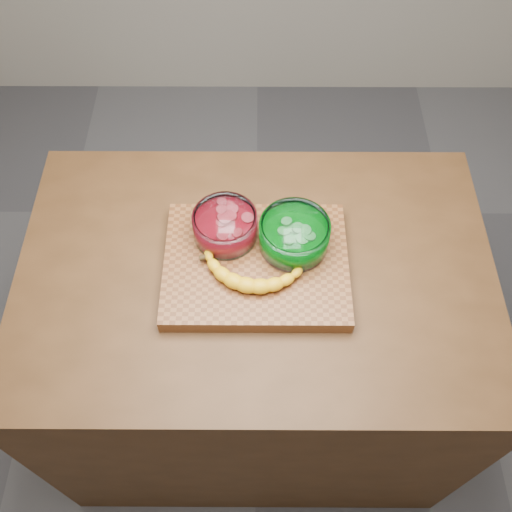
{
  "coord_description": "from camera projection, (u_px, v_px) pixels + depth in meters",
  "views": [
    {
      "loc": [
        0.0,
        -0.75,
        2.1
      ],
      "look_at": [
        0.0,
        0.0,
        0.96
      ],
      "focal_mm": 40.0,
      "sensor_mm": 36.0,
      "label": 1
    }
  ],
  "objects": [
    {
      "name": "banana",
      "position": [
        252.0,
        271.0,
        1.35
      ],
      "size": [
        0.27,
        0.15,
        0.04
      ],
      "primitive_type": null,
      "color": "yellow",
      "rests_on": "cutting_board"
    },
    {
      "name": "ground",
      "position": [
        256.0,
        394.0,
        2.17
      ],
      "size": [
        3.5,
        3.5,
        0.0
      ],
      "primitive_type": "plane",
      "color": "#535357",
      "rests_on": "ground"
    },
    {
      "name": "counter",
      "position": [
        256.0,
        345.0,
        1.8
      ],
      "size": [
        1.2,
        0.8,
        0.9
      ],
      "primitive_type": "cube",
      "color": "#4B2E16",
      "rests_on": "ground"
    },
    {
      "name": "bowl_red",
      "position": [
        225.0,
        226.0,
        1.4
      ],
      "size": [
        0.16,
        0.16,
        0.07
      ],
      "color": "white",
      "rests_on": "cutting_board"
    },
    {
      "name": "cutting_board",
      "position": [
        256.0,
        265.0,
        1.4
      ],
      "size": [
        0.45,
        0.35,
        0.04
      ],
      "primitive_type": "cube",
      "color": "brown",
      "rests_on": "counter"
    },
    {
      "name": "bowl_green",
      "position": [
        294.0,
        235.0,
        1.38
      ],
      "size": [
        0.17,
        0.17,
        0.08
      ],
      "color": "white",
      "rests_on": "cutting_board"
    }
  ]
}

